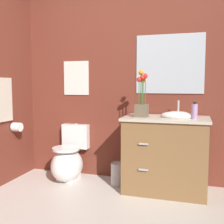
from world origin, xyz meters
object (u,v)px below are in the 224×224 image
flower_vase (142,102)px  trash_bin (118,174)px  soap_bottle (195,111)px  toilet (69,161)px  wall_mirror (170,64)px  hanging_towel (4,100)px  wall_poster (76,78)px  toilet_paper_roll (17,127)px  vanity_cabinet (166,153)px

flower_vase → trash_bin: bearing=163.6°
trash_bin → soap_bottle: bearing=-7.1°
soap_bottle → toilet: bearing=176.4°
toilet → wall_mirror: (1.21, 0.27, 1.21)m
trash_bin → hanging_towel: bearing=-164.3°
soap_bottle → wall_poster: 1.60m
toilet_paper_roll → wall_poster: bearing=37.5°
hanging_towel → toilet_paper_roll: 0.39m
soap_bottle → toilet_paper_roll: size_ratio=1.66×
toilet → wall_mirror: bearing=12.4°
soap_bottle → trash_bin: size_ratio=0.67×
toilet → flower_vase: 1.22m
wall_poster → wall_mirror: size_ratio=0.55×
flower_vase → trash_bin: size_ratio=1.92×
wall_mirror → flower_vase: bearing=-127.8°
soap_bottle → trash_bin: (-0.86, 0.11, -0.79)m
toilet → wall_mirror: 1.73m
hanging_towel → flower_vase: bearing=10.0°
vanity_cabinet → hanging_towel: 1.99m
vanity_cabinet → wall_poster: 1.52m
wall_poster → toilet_paper_roll: wall_poster is taller
soap_bottle → wall_poster: size_ratio=0.41×
vanity_cabinet → flower_vase: (-0.27, -0.05, 0.57)m
vanity_cabinet → wall_poster: (-1.21, 0.29, 0.86)m
soap_bottle → wall_poster: (-1.51, 0.36, 0.36)m
toilet → wall_poster: bearing=90.0°
vanity_cabinet → soap_bottle: soap_bottle is taller
wall_mirror → hanging_towel: 2.02m
vanity_cabinet → hanging_towel: (-1.87, -0.33, 0.59)m
toilet → vanity_cabinet: size_ratio=0.67×
trash_bin → wall_poster: wall_poster is taller
wall_mirror → toilet_paper_roll: wall_mirror is taller
vanity_cabinet → toilet_paper_roll: size_ratio=9.33×
flower_vase → hanging_towel: size_ratio=1.00×
wall_mirror → wall_poster: bearing=180.0°
wall_mirror → toilet_paper_roll: (-1.82, -0.46, -0.77)m
vanity_cabinet → hanging_towel: size_ratio=1.97×
flower_vase → trash_bin: 0.93m
toilet_paper_roll → vanity_cabinet: bearing=5.3°
flower_vase → wall_poster: (-0.95, 0.34, 0.28)m
wall_poster → toilet: bearing=-90.0°
soap_bottle → flower_vase: bearing=178.0°
flower_vase → wall_poster: wall_poster is taller
vanity_cabinet → toilet_paper_roll: 1.84m
wall_mirror → hanging_towel: bearing=-161.5°
flower_vase → wall_mirror: size_ratio=0.65×
wall_poster → hanging_towel: size_ratio=0.85×
flower_vase → hanging_towel: bearing=-170.0°
soap_bottle → trash_bin: 1.18m
vanity_cabinet → flower_vase: flower_vase is taller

